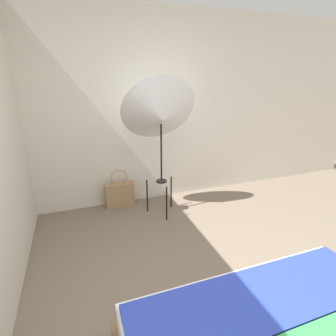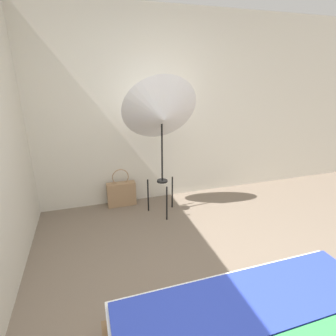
% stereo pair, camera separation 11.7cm
% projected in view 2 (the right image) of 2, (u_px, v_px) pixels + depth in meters
% --- Properties ---
extents(wall_back, '(8.00, 0.05, 2.60)m').
position_uv_depth(wall_back, '(135.00, 111.00, 3.53)').
color(wall_back, beige).
rests_on(wall_back, ground_plane).
extents(photo_umbrella, '(0.94, 0.67, 1.78)m').
position_uv_depth(photo_umbrella, '(162.00, 115.00, 3.12)').
color(photo_umbrella, black).
rests_on(photo_umbrella, ground_plane).
extents(tote_bag, '(0.40, 0.12, 0.55)m').
position_uv_depth(tote_bag, '(122.00, 193.00, 3.70)').
color(tote_bag, '#9E7A56').
rests_on(tote_bag, ground_plane).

